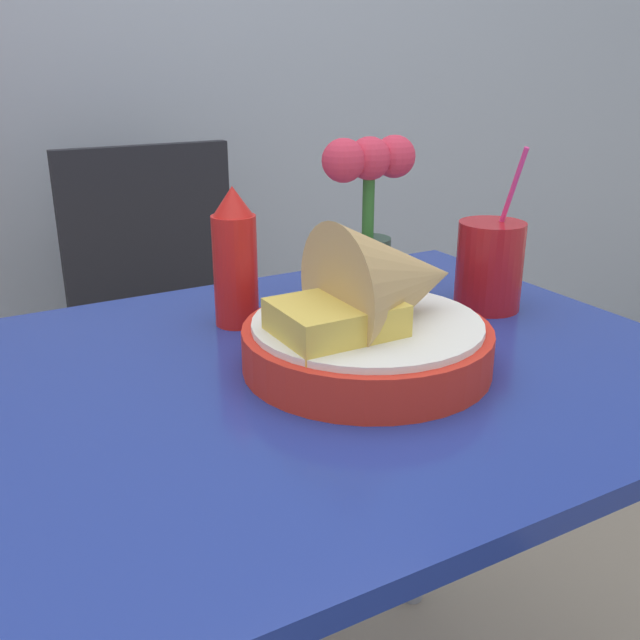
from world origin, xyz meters
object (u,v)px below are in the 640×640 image
at_px(chair_far_window, 166,316).
at_px(flower_vase, 368,212).
at_px(ketchup_bottle, 235,259).
at_px(drink_cup, 489,268).
at_px(food_basket, 377,316).

height_order(chair_far_window, flower_vase, flower_vase).
bearing_deg(flower_vase, ketchup_bottle, 165.98).
xyz_separation_m(drink_cup, flower_vase, (-0.16, 0.07, 0.09)).
distance_m(chair_far_window, ketchup_bottle, 0.74).
bearing_deg(drink_cup, ketchup_bottle, 160.95).
height_order(chair_far_window, drink_cup, drink_cup).
bearing_deg(food_basket, chair_far_window, 89.53).
distance_m(chair_far_window, drink_cup, 0.87).
distance_m(food_basket, drink_cup, 0.27).
bearing_deg(ketchup_bottle, flower_vase, -14.02).
bearing_deg(food_basket, drink_cup, 20.03).
distance_m(drink_cup, flower_vase, 0.20).
xyz_separation_m(food_basket, drink_cup, (0.26, 0.09, -0.00)).
relative_size(ketchup_bottle, drink_cup, 0.81).
relative_size(food_basket, drink_cup, 1.25).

